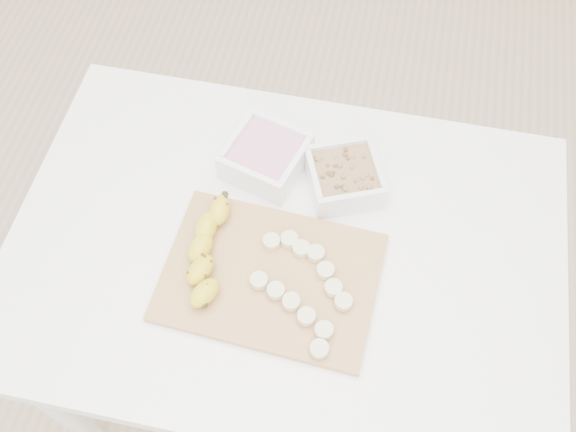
% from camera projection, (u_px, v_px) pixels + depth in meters
% --- Properties ---
extents(ground, '(3.50, 3.50, 0.00)m').
position_uv_depth(ground, '(286.00, 370.00, 1.80)').
color(ground, '#C6AD89').
rests_on(ground, ground).
extents(table, '(1.00, 0.70, 0.75)m').
position_uv_depth(table, '(285.00, 270.00, 1.24)').
color(table, white).
rests_on(table, ground).
extents(bowl_yogurt, '(0.17, 0.17, 0.06)m').
position_uv_depth(bowl_yogurt, '(266.00, 156.00, 1.22)').
color(bowl_yogurt, white).
rests_on(bowl_yogurt, table).
extents(bowl_granola, '(0.17, 0.17, 0.06)m').
position_uv_depth(bowl_granola, '(344.00, 177.00, 1.19)').
color(bowl_granola, white).
rests_on(bowl_granola, table).
extents(cutting_board, '(0.38, 0.28, 0.01)m').
position_uv_depth(cutting_board, '(270.00, 277.00, 1.12)').
color(cutting_board, '#A97749').
rests_on(cutting_board, table).
extents(banana, '(0.08, 0.22, 0.04)m').
position_uv_depth(banana, '(208.00, 252.00, 1.11)').
color(banana, gold).
rests_on(banana, cutting_board).
extents(banana_slices, '(0.18, 0.22, 0.02)m').
position_uv_depth(banana_slices, '(304.00, 285.00, 1.09)').
color(banana_slices, beige).
rests_on(banana_slices, cutting_board).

